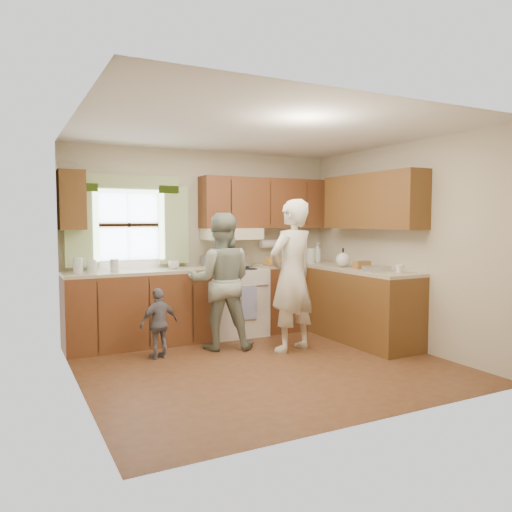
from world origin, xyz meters
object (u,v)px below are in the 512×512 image
woman_left (292,276)px  woman_right (221,281)px  stove (235,301)px  child (159,323)px

woman_left → woman_right: bearing=-50.0°
woman_left → woman_right: 0.86m
stove → child: 1.42m
woman_left → woman_right: size_ratio=1.10×
woman_left → child: bearing=-29.7°
woman_left → child: (-1.50, 0.40, -0.50)m
woman_left → woman_right: woman_left is taller
stove → child: (-1.25, -0.68, -0.07)m
stove → woman_right: (-0.45, -0.59, 0.36)m
stove → woman_right: size_ratio=0.65×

